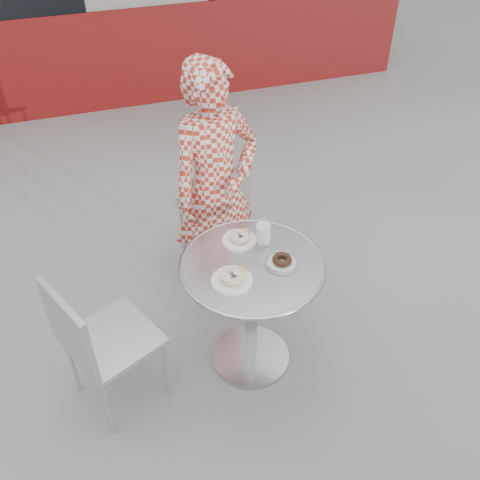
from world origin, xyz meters
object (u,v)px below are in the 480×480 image
object	(u,v)px
plate_checker	(282,262)
milk_cup	(263,233)
chair_left	(115,362)
bistro_table	(252,290)
chair_far	(213,229)
seated_person	(216,188)
plate_far	(240,238)
plate_near	(232,278)

from	to	relation	value
plate_checker	milk_cup	bearing A→B (deg)	99.66
chair_left	milk_cup	xyz separation A→B (m)	(0.87, 0.14, 0.55)
bistro_table	chair_far	bearing A→B (deg)	87.32
seated_person	milk_cup	bearing A→B (deg)	-94.64
plate_far	seated_person	bearing A→B (deg)	89.27
seated_person	milk_cup	xyz separation A→B (m)	(0.11, -0.53, 0.04)
plate_near	milk_cup	world-z (taller)	milk_cup
plate_near	plate_checker	world-z (taller)	plate_near
bistro_table	plate_near	world-z (taller)	plate_near
bistro_table	plate_checker	xyz separation A→B (m)	(0.14, -0.05, 0.20)
chair_left	seated_person	bearing A→B (deg)	-73.28
bistro_table	chair_far	world-z (taller)	chair_far
bistro_table	milk_cup	world-z (taller)	milk_cup
plate_checker	plate_near	bearing A→B (deg)	-171.27
milk_cup	plate_near	bearing A→B (deg)	-136.57
chair_far	seated_person	size ratio (longest dim) A/B	0.52
chair_far	chair_left	world-z (taller)	chair_left
chair_left	bistro_table	bearing A→B (deg)	-114.51
plate_checker	chair_far	bearing A→B (deg)	95.62
plate_far	milk_cup	bearing A→B (deg)	-24.25
plate_far	chair_left	bearing A→B (deg)	-165.64
plate_far	milk_cup	size ratio (longest dim) A/B	1.38
seated_person	chair_left	bearing A→B (deg)	-154.82
bistro_table	milk_cup	xyz separation A→B (m)	(0.11, 0.14, 0.25)
bistro_table	plate_far	size ratio (longest dim) A/B	4.15
bistro_table	seated_person	size ratio (longest dim) A/B	0.48
plate_far	plate_near	distance (m)	0.31
bistro_table	plate_checker	bearing A→B (deg)	-18.22
chair_far	milk_cup	xyz separation A→B (m)	(0.07, -0.80, 0.57)
plate_far	milk_cup	distance (m)	0.13
chair_far	seated_person	xyz separation A→B (m)	(-0.04, -0.27, 0.53)
bistro_table	chair_left	xyz separation A→B (m)	(-0.76, -0.00, -0.30)
chair_left	seated_person	world-z (taller)	seated_person
plate_far	plate_near	bearing A→B (deg)	-114.76
chair_left	seated_person	xyz separation A→B (m)	(0.76, 0.67, 0.51)
milk_cup	seated_person	bearing A→B (deg)	101.50
plate_checker	milk_cup	xyz separation A→B (m)	(-0.03, 0.19, 0.05)
chair_left	plate_far	distance (m)	0.93
seated_person	plate_near	distance (m)	0.77
bistro_table	seated_person	distance (m)	0.70
chair_left	plate_checker	bearing A→B (deg)	-117.49
plate_checker	bistro_table	bearing A→B (deg)	161.78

